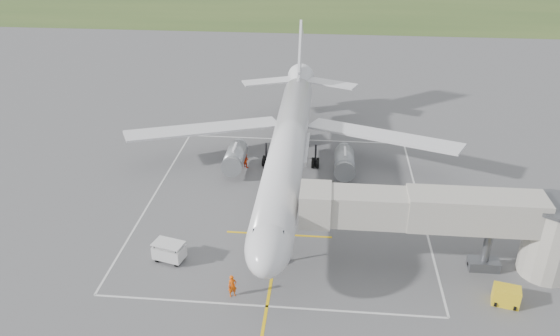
# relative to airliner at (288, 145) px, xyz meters

# --- Properties ---
(ground) EXTENTS (700.00, 700.00, 0.00)m
(ground) POSITION_rel_airliner_xyz_m (0.00, -0.75, -4.39)
(ground) COLOR #535355
(ground) RESTS_ON ground
(apron_markings) EXTENTS (28.20, 60.00, 0.01)m
(apron_markings) POSITION_rel_airliner_xyz_m (0.00, -6.57, -4.38)
(apron_markings) COLOR yellow
(apron_markings) RESTS_ON ground
(airliner) EXTENTS (38.93, 46.75, 13.52)m
(airliner) POSITION_rel_airliner_xyz_m (0.00, 0.00, 0.00)
(airliner) COLOR silver
(airliner) RESTS_ON ground
(jet_bridge) EXTENTS (23.40, 5.00, 7.20)m
(jet_bridge) POSITION_rel_airliner_xyz_m (15.72, -14.25, 0.35)
(jet_bridge) COLOR #ABA69A
(jet_bridge) RESTS_ON ground
(gpu_unit) EXTENTS (2.28, 1.83, 1.53)m
(gpu_unit) POSITION_rel_airliner_xyz_m (18.66, -18.66, -3.64)
(gpu_unit) COLOR yellow
(gpu_unit) RESTS_ON ground
(baggage_cart) EXTENTS (2.96, 2.21, 1.84)m
(baggage_cart) POSITION_rel_airliner_xyz_m (-9.19, -15.63, -3.45)
(baggage_cart) COLOR silver
(baggage_cart) RESTS_ON ground
(ramp_worker_nose) EXTENTS (0.84, 0.73, 1.95)m
(ramp_worker_nose) POSITION_rel_airliner_xyz_m (-2.88, -19.75, -3.42)
(ramp_worker_nose) COLOR #DF4D07
(ramp_worker_nose) RESTS_ON ground
(ramp_worker_wing) EXTENTS (1.04, 0.97, 1.72)m
(ramp_worker_wing) POSITION_rel_airliner_xyz_m (-5.25, 2.91, -3.53)
(ramp_worker_wing) COLOR #F13207
(ramp_worker_wing) RESTS_ON ground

